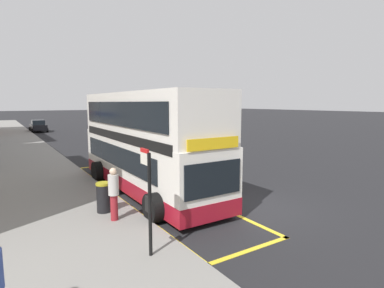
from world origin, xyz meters
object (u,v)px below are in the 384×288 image
double_decker_bus (145,145)px  litter_bin (104,197)px  pedestrian_waiting_near_sign (114,192)px  bus_stop_sign (148,194)px  parked_car_white_ahead (130,135)px  parked_car_black_across (38,126)px

double_decker_bus → litter_bin: double_decker_bus is taller
double_decker_bus → pedestrian_waiting_near_sign: (-2.52, -3.10, -0.97)m
double_decker_bus → litter_bin: size_ratio=9.76×
bus_stop_sign → litter_bin: 3.83m
pedestrian_waiting_near_sign → double_decker_bus: bearing=51.0°
parked_car_white_ahead → pedestrian_waiting_near_sign: 20.68m
bus_stop_sign → parked_car_black_across: (1.95, 39.68, -0.92)m
parked_car_black_across → pedestrian_waiting_near_sign: bearing=86.1°
parked_car_black_across → litter_bin: bearing=85.9°
bus_stop_sign → parked_car_black_across: bearing=87.2°
bus_stop_sign → parked_car_white_ahead: 23.24m
parked_car_black_across → pedestrian_waiting_near_sign: size_ratio=2.41×
double_decker_bus → bus_stop_sign: bearing=-113.4°
pedestrian_waiting_near_sign → bus_stop_sign: bearing=-90.3°
parked_car_black_across → parked_car_white_ahead: bearing=107.8°
bus_stop_sign → pedestrian_waiting_near_sign: bearing=89.7°
bus_stop_sign → litter_bin: (-0.04, 3.68, -1.05)m
bus_stop_sign → parked_car_white_ahead: size_ratio=0.64×
pedestrian_waiting_near_sign → litter_bin: size_ratio=1.66×
parked_car_white_ahead → litter_bin: (-8.06, -18.12, -0.13)m
bus_stop_sign → parked_car_white_ahead: bus_stop_sign is taller
bus_stop_sign → pedestrian_waiting_near_sign: (0.01, 2.73, -0.63)m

